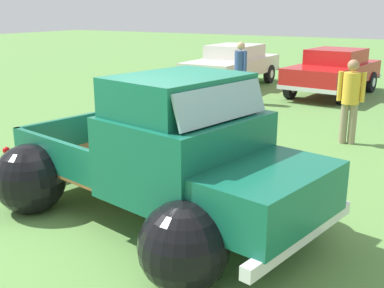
# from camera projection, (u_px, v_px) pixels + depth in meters

# --- Properties ---
(ground_plane) EXTENTS (80.00, 80.00, 0.00)m
(ground_plane) POSITION_uv_depth(u_px,v_px,m) (150.00, 215.00, 6.32)
(ground_plane) COLOR #609347
(vintage_pickup_truck) EXTENTS (4.89, 3.40, 1.96)m
(vintage_pickup_truck) POSITION_uv_depth(u_px,v_px,m) (170.00, 168.00, 5.86)
(vintage_pickup_truck) COLOR black
(vintage_pickup_truck) RESTS_ON ground
(show_car_0) EXTENTS (1.89, 4.58, 1.43)m
(show_car_0) POSITION_uv_depth(u_px,v_px,m) (233.00, 64.00, 16.46)
(show_car_0) COLOR black
(show_car_0) RESTS_ON ground
(show_car_1) EXTENTS (2.17, 4.29, 1.43)m
(show_car_1) POSITION_uv_depth(u_px,v_px,m) (334.00, 70.00, 14.81)
(show_car_1) COLOR black
(show_car_1) RESTS_ON ground
(spectator_1) EXTENTS (0.54, 0.39, 1.69)m
(spectator_1) POSITION_uv_depth(u_px,v_px,m) (351.00, 97.00, 9.41)
(spectator_1) COLOR gray
(spectator_1) RESTS_ON ground
(spectator_2) EXTENTS (0.51, 0.46, 1.75)m
(spectator_2) POSITION_uv_depth(u_px,v_px,m) (240.00, 68.00, 13.46)
(spectator_2) COLOR navy
(spectator_2) RESTS_ON ground
(lane_cone_0) EXTENTS (0.36, 0.36, 0.63)m
(lane_cone_0) POSITION_uv_depth(u_px,v_px,m) (121.00, 132.00, 9.35)
(lane_cone_0) COLOR black
(lane_cone_0) RESTS_ON ground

